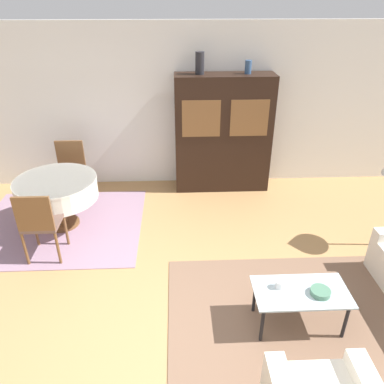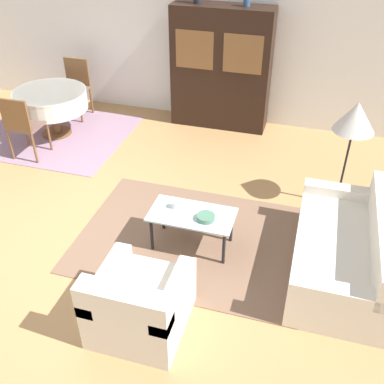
{
  "view_description": "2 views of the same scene",
  "coord_description": "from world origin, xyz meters",
  "px_view_note": "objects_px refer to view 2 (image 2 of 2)",
  "views": [
    {
      "loc": [
        0.02,
        -2.55,
        3.11
      ],
      "look_at": [
        0.2,
        1.4,
        0.95
      ],
      "focal_mm": 35.0,
      "sensor_mm": 36.0,
      "label": 1
    },
    {
      "loc": [
        2.34,
        -3.56,
        3.49
      ],
      "look_at": [
        1.24,
        0.2,
        0.75
      ],
      "focal_mm": 42.0,
      "sensor_mm": 36.0,
      "label": 2
    }
  ],
  "objects_px": {
    "couch": "(345,252)",
    "dining_chair_near": "(22,123)",
    "dining_chair_far": "(75,84)",
    "bowl": "(206,217)",
    "floor_lamp": "(355,119)",
    "display_cabinet": "(221,69)",
    "cup": "(176,204)",
    "dining_table": "(51,100)",
    "armchair": "(139,305)",
    "coffee_table": "(192,218)"
  },
  "relations": [
    {
      "from": "floor_lamp",
      "to": "bowl",
      "type": "bearing_deg",
      "value": -136.09
    },
    {
      "from": "dining_table",
      "to": "cup",
      "type": "xyz_separation_m",
      "value": [
        2.72,
        -1.95,
        -0.1
      ]
    },
    {
      "from": "coffee_table",
      "to": "dining_table",
      "type": "distance_m",
      "value": 3.56
    },
    {
      "from": "bowl",
      "to": "dining_table",
      "type": "bearing_deg",
      "value": 146.37
    },
    {
      "from": "dining_table",
      "to": "dining_chair_near",
      "type": "xyz_separation_m",
      "value": [
        0.0,
        -0.79,
        -0.03
      ]
    },
    {
      "from": "coffee_table",
      "to": "bowl",
      "type": "height_order",
      "value": "bowl"
    },
    {
      "from": "armchair",
      "to": "dining_table",
      "type": "height_order",
      "value": "armchair"
    },
    {
      "from": "dining_table",
      "to": "cup",
      "type": "height_order",
      "value": "dining_table"
    },
    {
      "from": "cup",
      "to": "bowl",
      "type": "xyz_separation_m",
      "value": [
        0.38,
        -0.11,
        -0.02
      ]
    },
    {
      "from": "dining_table",
      "to": "cup",
      "type": "relative_size",
      "value": 13.01
    },
    {
      "from": "armchair",
      "to": "coffee_table",
      "type": "distance_m",
      "value": 1.26
    },
    {
      "from": "couch",
      "to": "cup",
      "type": "height_order",
      "value": "couch"
    },
    {
      "from": "dining_table",
      "to": "armchair",
      "type": "bearing_deg",
      "value": -49.41
    },
    {
      "from": "dining_table",
      "to": "dining_chair_near",
      "type": "relative_size",
      "value": 1.17
    },
    {
      "from": "display_cabinet",
      "to": "cup",
      "type": "height_order",
      "value": "display_cabinet"
    },
    {
      "from": "display_cabinet",
      "to": "dining_chair_near",
      "type": "relative_size",
      "value": 2.0
    },
    {
      "from": "couch",
      "to": "display_cabinet",
      "type": "bearing_deg",
      "value": 33.79
    },
    {
      "from": "dining_chair_near",
      "to": "dining_chair_far",
      "type": "bearing_deg",
      "value": 90.0
    },
    {
      "from": "armchair",
      "to": "dining_table",
      "type": "distance_m",
      "value": 4.3
    },
    {
      "from": "armchair",
      "to": "dining_chair_far",
      "type": "bearing_deg",
      "value": 124.57
    },
    {
      "from": "coffee_table",
      "to": "display_cabinet",
      "type": "height_order",
      "value": "display_cabinet"
    },
    {
      "from": "dining_table",
      "to": "couch",
      "type": "bearing_deg",
      "value": -23.46
    },
    {
      "from": "couch",
      "to": "display_cabinet",
      "type": "relative_size",
      "value": 0.92
    },
    {
      "from": "coffee_table",
      "to": "floor_lamp",
      "type": "distance_m",
      "value": 2.21
    },
    {
      "from": "bowl",
      "to": "floor_lamp",
      "type": "bearing_deg",
      "value": 43.91
    },
    {
      "from": "dining_chair_near",
      "to": "dining_chair_far",
      "type": "height_order",
      "value": "same"
    },
    {
      "from": "dining_table",
      "to": "display_cabinet",
      "type": "bearing_deg",
      "value": 24.57
    },
    {
      "from": "coffee_table",
      "to": "floor_lamp",
      "type": "relative_size",
      "value": 0.67
    },
    {
      "from": "floor_lamp",
      "to": "dining_chair_far",
      "type": "bearing_deg",
      "value": 161.68
    },
    {
      "from": "cup",
      "to": "bowl",
      "type": "bearing_deg",
      "value": -16.24
    },
    {
      "from": "armchair",
      "to": "bowl",
      "type": "bearing_deg",
      "value": 75.38
    },
    {
      "from": "coffee_table",
      "to": "dining_chair_near",
      "type": "height_order",
      "value": "dining_chair_near"
    },
    {
      "from": "floor_lamp",
      "to": "cup",
      "type": "height_order",
      "value": "floor_lamp"
    },
    {
      "from": "dining_table",
      "to": "bowl",
      "type": "bearing_deg",
      "value": -33.63
    },
    {
      "from": "dining_table",
      "to": "cup",
      "type": "distance_m",
      "value": 3.35
    },
    {
      "from": "coffee_table",
      "to": "bowl",
      "type": "relative_size",
      "value": 4.8
    },
    {
      "from": "dining_table",
      "to": "dining_chair_far",
      "type": "xyz_separation_m",
      "value": [
        0.0,
        0.79,
        -0.03
      ]
    },
    {
      "from": "armchair",
      "to": "dining_chair_far",
      "type": "distance_m",
      "value": 4.93
    },
    {
      "from": "armchair",
      "to": "dining_table",
      "type": "xyz_separation_m",
      "value": [
        -2.79,
        3.26,
        0.3
      ]
    },
    {
      "from": "bowl",
      "to": "cup",
      "type": "bearing_deg",
      "value": 163.76
    },
    {
      "from": "couch",
      "to": "dining_chair_far",
      "type": "height_order",
      "value": "dining_chair_far"
    },
    {
      "from": "couch",
      "to": "dining_table",
      "type": "height_order",
      "value": "couch"
    },
    {
      "from": "dining_chair_near",
      "to": "couch",
      "type": "bearing_deg",
      "value": -14.64
    },
    {
      "from": "armchair",
      "to": "floor_lamp",
      "type": "xyz_separation_m",
      "value": [
        1.72,
        2.55,
        0.91
      ]
    },
    {
      "from": "dining_chair_far",
      "to": "bowl",
      "type": "xyz_separation_m",
      "value": [
        3.1,
        -2.86,
        -0.09
      ]
    },
    {
      "from": "coffee_table",
      "to": "bowl",
      "type": "xyz_separation_m",
      "value": [
        0.17,
        -0.05,
        0.08
      ]
    },
    {
      "from": "couch",
      "to": "dining_chair_near",
      "type": "height_order",
      "value": "dining_chair_near"
    },
    {
      "from": "coffee_table",
      "to": "bowl",
      "type": "distance_m",
      "value": 0.19
    },
    {
      "from": "armchair",
      "to": "bowl",
      "type": "distance_m",
      "value": 1.25
    },
    {
      "from": "couch",
      "to": "dining_table",
      "type": "bearing_deg",
      "value": 66.54
    }
  ]
}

